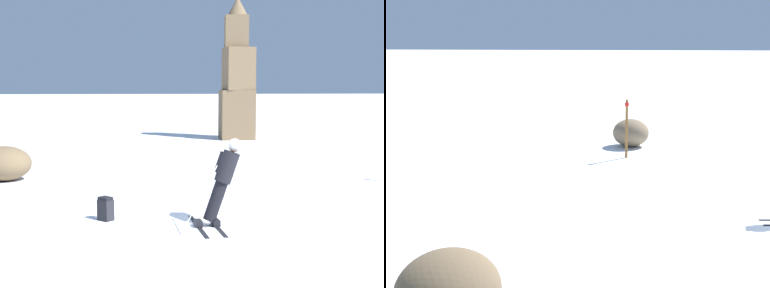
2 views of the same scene
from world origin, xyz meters
The scene contains 2 objects.
exposed_boulder_1 centered at (9.30, 3.76, 0.47)m, with size 1.44×1.22×0.94m, color #7A664C.
trail_marker centered at (7.22, 3.83, 0.99)m, with size 0.13×0.13×1.80m.
Camera 2 is at (-12.24, 3.14, 3.73)m, focal length 60.00 mm.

